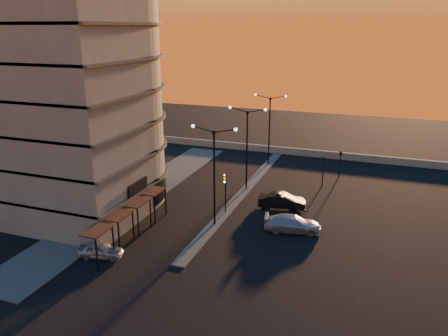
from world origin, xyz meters
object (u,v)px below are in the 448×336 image
streetlamp_mid (247,142)px  traffic_light_main (225,186)px  car_hatchback (101,250)px  car_wagon (293,224)px  car_sedan (282,201)px

streetlamp_mid → traffic_light_main: 7.62m
car_hatchback → car_wagon: bearing=-68.3°
streetlamp_mid → car_sedan: bearing=-37.4°
traffic_light_main → car_wagon: size_ratio=0.83×
traffic_light_main → car_sedan: 6.35m
car_hatchback → car_sedan: size_ratio=0.75×
streetlamp_mid → car_sedan: (5.00, -3.82, -4.80)m
streetlamp_mid → car_wagon: bearing=-50.8°
car_wagon → car_sedan: bearing=12.4°
car_hatchback → streetlamp_mid: bearing=-33.6°
car_sedan → car_wagon: car_sedan is taller
traffic_light_main → car_wagon: traffic_light_main is taller
car_hatchback → car_wagon: (13.62, 9.95, 0.13)m
streetlamp_mid → car_wagon: size_ratio=1.85×
car_sedan → car_wagon: (2.12, -4.91, -0.04)m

